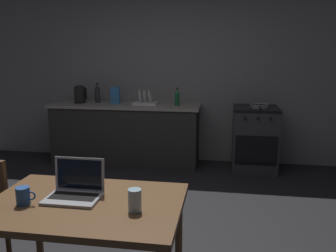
{
  "coord_description": "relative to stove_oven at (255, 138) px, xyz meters",
  "views": [
    {
      "loc": [
        0.79,
        -2.65,
        1.63
      ],
      "look_at": [
        0.21,
        0.98,
        0.85
      ],
      "focal_mm": 37.86,
      "sensor_mm": 36.0,
      "label": 1
    }
  ],
  "objects": [
    {
      "name": "laptop",
      "position": [
        -1.31,
        -2.99,
        0.36
      ],
      "size": [
        0.32,
        0.24,
        0.23
      ],
      "rotation": [
        0.0,
        0.0,
        -0.18
      ],
      "color": "#99999E",
      "rests_on": "dining_table"
    },
    {
      "name": "back_wall",
      "position": [
        -0.93,
        0.35,
        0.87
      ],
      "size": [
        6.4,
        0.1,
        2.61
      ],
      "primitive_type": "cube",
      "color": "slate",
      "rests_on": "ground_plane"
    },
    {
      "name": "bottle",
      "position": [
        -1.08,
        -0.05,
        0.56
      ],
      "size": [
        0.07,
        0.07,
        0.25
      ],
      "color": "#19592D",
      "rests_on": "kitchen_counter"
    },
    {
      "name": "dish_rack",
      "position": [
        -1.54,
        0.0,
        0.49
      ],
      "size": [
        0.34,
        0.26,
        0.21
      ],
      "color": "silver",
      "rests_on": "kitchen_counter"
    },
    {
      "name": "drinking_glass",
      "position": [
        -0.91,
        -3.11,
        0.38
      ],
      "size": [
        0.08,
        0.08,
        0.13
      ],
      "color": "#99B7C6",
      "rests_on": "dining_table"
    },
    {
      "name": "dining_table",
      "position": [
        -1.23,
        -3.04,
        0.23
      ],
      "size": [
        1.15,
        0.78,
        0.76
      ],
      "color": "brown",
      "rests_on": "ground_plane"
    },
    {
      "name": "electric_kettle",
      "position": [
        -2.53,
        0.0,
        0.56
      ],
      "size": [
        0.19,
        0.17,
        0.26
      ],
      "color": "black",
      "rests_on": "kitchen_counter"
    },
    {
      "name": "kitchen_counter",
      "position": [
        -1.84,
        0.0,
        0.0
      ],
      "size": [
        2.16,
        0.64,
        0.88
      ],
      "color": "#282623",
      "rests_on": "ground_plane"
    },
    {
      "name": "coffee_mug",
      "position": [
        -1.57,
        -3.13,
        0.37
      ],
      "size": [
        0.12,
        0.08,
        0.1
      ],
      "color": "#264C8C",
      "rests_on": "dining_table"
    },
    {
      "name": "frying_pan",
      "position": [
        0.03,
        -0.03,
        0.47
      ],
      "size": [
        0.25,
        0.42,
        0.05
      ],
      "color": "gray",
      "rests_on": "stove_oven"
    },
    {
      "name": "stove_oven",
      "position": [
        0.0,
        0.0,
        0.0
      ],
      "size": [
        0.6,
        0.62,
        0.88
      ],
      "color": "#2D2D30",
      "rests_on": "ground_plane"
    },
    {
      "name": "cereal_box",
      "position": [
        -2.0,
        0.02,
        0.56
      ],
      "size": [
        0.13,
        0.05,
        0.24
      ],
      "color": "#3372B2",
      "rests_on": "kitchen_counter"
    },
    {
      "name": "bottle_b",
      "position": [
        -2.29,
        0.08,
        0.58
      ],
      "size": [
        0.07,
        0.07,
        0.29
      ],
      "color": "#2D2D33",
      "rests_on": "kitchen_counter"
    },
    {
      "name": "ground_plane",
      "position": [
        -1.23,
        -2.24,
        -0.44
      ],
      "size": [
        12.0,
        12.0,
        0.0
      ],
      "primitive_type": "plane",
      "color": "black"
    }
  ]
}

